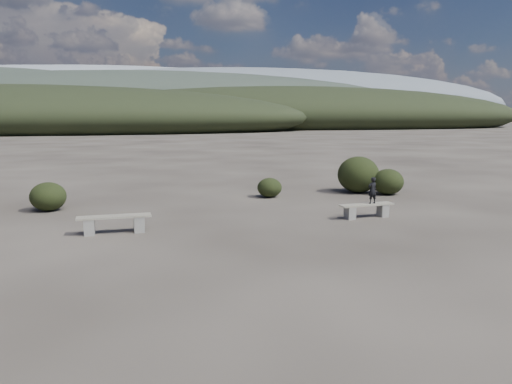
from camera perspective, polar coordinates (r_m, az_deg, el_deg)
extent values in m
plane|color=#2E2924|center=(10.68, 3.85, -8.67)|extent=(1200.00, 1200.00, 0.00)
cube|color=gray|center=(14.19, -18.52, -3.81)|extent=(0.30, 0.40, 0.44)
cube|color=gray|center=(14.19, -13.21, -3.58)|extent=(0.30, 0.40, 0.44)
cube|color=gray|center=(14.13, -15.91, -2.72)|extent=(1.99, 0.54, 0.05)
cube|color=gray|center=(15.75, 10.67, -2.35)|extent=(0.29, 0.38, 0.40)
cube|color=gray|center=(16.38, 14.28, -2.05)|extent=(0.29, 0.38, 0.40)
cube|color=gray|center=(16.02, 12.54, -1.41)|extent=(1.82, 0.59, 0.05)
imported|color=black|center=(16.05, 13.16, 0.18)|extent=(0.34, 0.25, 0.84)
ellipsoid|color=black|center=(18.19, -22.67, -0.48)|extent=(1.19, 1.19, 0.97)
ellipsoid|color=black|center=(19.56, 1.56, 0.50)|extent=(0.96, 0.96, 0.77)
ellipsoid|color=black|center=(21.18, 11.61, 1.97)|extent=(1.72, 1.72, 1.51)
ellipsoid|color=black|center=(20.93, 14.84, 1.14)|extent=(1.26, 1.26, 1.05)
ellipsoid|color=black|center=(102.20, -25.17, 7.69)|extent=(110.00, 40.00, 12.00)
ellipsoid|color=black|center=(125.62, 5.18, 8.73)|extent=(120.00, 44.00, 14.00)
ellipsoid|color=#313B30|center=(169.82, -11.61, 9.36)|extent=(190.00, 64.00, 24.00)
ellipsoid|color=slate|center=(318.30, 0.82, 10.00)|extent=(340.00, 110.00, 44.00)
ellipsoid|color=#8C949E|center=(410.78, -16.45, 9.75)|extent=(460.00, 140.00, 56.00)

